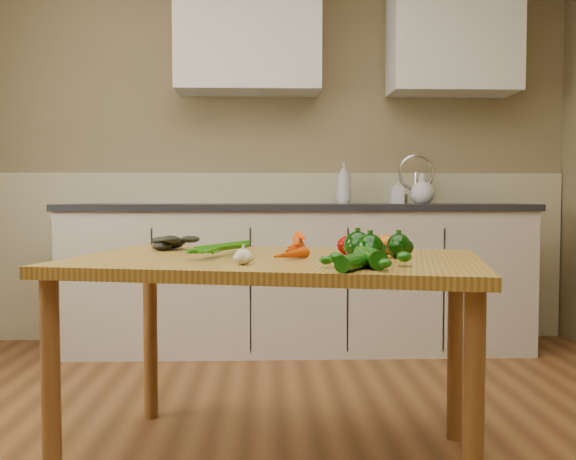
# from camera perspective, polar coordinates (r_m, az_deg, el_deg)

# --- Properties ---
(room) EXTENTS (4.04, 5.04, 2.64)m
(room) POSITION_cam_1_polar(r_m,az_deg,el_deg) (1.96, -2.25, 11.85)
(room) COLOR brown
(room) RESTS_ON ground
(counter_run) EXTENTS (2.84, 0.64, 1.14)m
(counter_run) POSITION_cam_1_polar(r_m,az_deg,el_deg) (3.99, 0.95, -4.03)
(counter_run) COLOR #B8AE99
(counter_run) RESTS_ON ground
(upper_cabinets) EXTENTS (2.15, 0.35, 0.70)m
(upper_cabinets) POSITION_cam_1_polar(r_m,az_deg,el_deg) (4.23, 5.11, 16.71)
(upper_cabinets) COLOR silver
(upper_cabinets) RESTS_ON room
(table) EXTENTS (1.54, 1.17, 0.74)m
(table) POSITION_cam_1_polar(r_m,az_deg,el_deg) (2.22, -1.07, -4.51)
(table) COLOR #AF8232
(table) RESTS_ON ground
(soap_bottle_a) EXTENTS (0.14, 0.14, 0.26)m
(soap_bottle_a) POSITION_cam_1_polar(r_m,az_deg,el_deg) (4.13, 4.97, 4.19)
(soap_bottle_a) COLOR silver
(soap_bottle_a) RESTS_ON counter_run
(soap_bottle_b) EXTENTS (0.08, 0.08, 0.16)m
(soap_bottle_b) POSITION_cam_1_polar(r_m,az_deg,el_deg) (4.12, 9.71, 3.47)
(soap_bottle_b) COLOR silver
(soap_bottle_b) RESTS_ON counter_run
(soap_bottle_c) EXTENTS (0.18, 0.18, 0.19)m
(soap_bottle_c) POSITION_cam_1_polar(r_m,az_deg,el_deg) (4.13, 11.85, 3.64)
(soap_bottle_c) COLOR silver
(soap_bottle_c) RESTS_ON counter_run
(carrot_bunch) EXTENTS (0.29, 0.25, 0.07)m
(carrot_bunch) POSITION_cam_1_polar(r_m,az_deg,el_deg) (2.22, -1.50, -1.51)
(carrot_bunch) COLOR #DC4A05
(carrot_bunch) RESTS_ON table
(leafy_greens) EXTENTS (0.20, 0.18, 0.10)m
(leafy_greens) POSITION_cam_1_polar(r_m,az_deg,el_deg) (2.55, -10.12, -0.64)
(leafy_greens) COLOR black
(leafy_greens) RESTS_ON table
(garlic_bulb) EXTENTS (0.06, 0.06, 0.05)m
(garlic_bulb) POSITION_cam_1_polar(r_m,az_deg,el_deg) (1.96, -4.01, -2.40)
(garlic_bulb) COLOR beige
(garlic_bulb) RESTS_ON table
(pepper_a) EXTENTS (0.09, 0.09, 0.09)m
(pepper_a) POSITION_cam_1_polar(r_m,az_deg,el_deg) (2.16, 6.21, -1.36)
(pepper_a) COLOR black
(pepper_a) RESTS_ON table
(pepper_b) EXTENTS (0.08, 0.08, 0.08)m
(pepper_b) POSITION_cam_1_polar(r_m,az_deg,el_deg) (2.20, 9.81, -1.41)
(pepper_b) COLOR black
(pepper_b) RESTS_ON table
(pepper_c) EXTENTS (0.09, 0.09, 0.09)m
(pepper_c) POSITION_cam_1_polar(r_m,az_deg,el_deg) (2.05, 7.30, -1.62)
(pepper_c) COLOR black
(pepper_c) RESTS_ON table
(tomato_a) EXTENTS (0.07, 0.07, 0.07)m
(tomato_a) POSITION_cam_1_polar(r_m,az_deg,el_deg) (2.29, 5.30, -1.38)
(tomato_a) COLOR #850502
(tomato_a) RESTS_ON table
(tomato_b) EXTENTS (0.07, 0.07, 0.06)m
(tomato_b) POSITION_cam_1_polar(r_m,az_deg,el_deg) (2.41, 6.71, -1.22)
(tomato_b) COLOR #C54E04
(tomato_b) RESTS_ON table
(tomato_c) EXTENTS (0.08, 0.08, 0.07)m
(tomato_c) POSITION_cam_1_polar(r_m,az_deg,el_deg) (2.34, 8.72, -1.29)
(tomato_c) COLOR #C54E04
(tomato_c) RESTS_ON table
(zucchini_a) EXTENTS (0.07, 0.21, 0.06)m
(zucchini_a) POSITION_cam_1_polar(r_m,az_deg,el_deg) (1.92, 7.31, -2.41)
(zucchini_a) COLOR #0C4107
(zucchini_a) RESTS_ON table
(zucchini_b) EXTENTS (0.13, 0.18, 0.05)m
(zucchini_b) POSITION_cam_1_polar(r_m,az_deg,el_deg) (1.83, 5.97, -2.81)
(zucchini_b) COLOR #0C4107
(zucchini_b) RESTS_ON table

